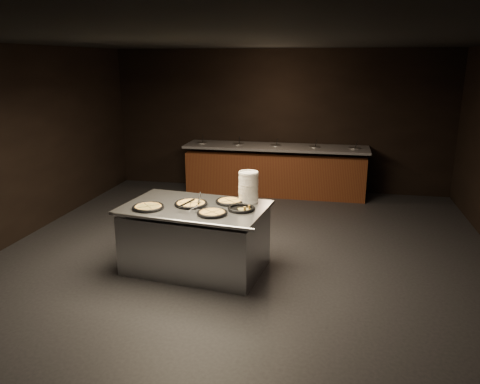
{
  "coord_description": "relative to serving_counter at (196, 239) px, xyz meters",
  "views": [
    {
      "loc": [
        1.17,
        -5.72,
        2.65
      ],
      "look_at": [
        -0.06,
        0.3,
        0.93
      ],
      "focal_mm": 35.0,
      "sensor_mm": 36.0,
      "label": 1
    }
  ],
  "objects": [
    {
      "name": "pan_cheese_slices_b",
      "position": [
        0.31,
        -0.29,
        0.47
      ],
      "size": [
        0.37,
        0.37,
        0.04
      ],
      "rotation": [
        0.0,
        0.0,
        2.51
      ],
      "color": "black",
      "rests_on": "serving_counter"
    },
    {
      "name": "plate_stack",
      "position": [
        0.64,
        0.3,
        0.65
      ],
      "size": [
        0.26,
        0.26,
        0.41
      ],
      "primitive_type": "cylinder",
      "color": "white",
      "rests_on": "serving_counter"
    },
    {
      "name": "pan_veggie_slices",
      "position": [
        0.62,
        -0.04,
        0.47
      ],
      "size": [
        0.34,
        0.34,
        0.04
      ],
      "rotation": [
        0.0,
        0.0,
        -0.89
      ],
      "color": "black",
      "rests_on": "serving_counter"
    },
    {
      "name": "pan_cheese_whole",
      "position": [
        -0.06,
        0.02,
        0.47
      ],
      "size": [
        0.43,
        0.43,
        0.04
      ],
      "rotation": [
        0.0,
        0.0,
        0.23
      ],
      "color": "black",
      "rests_on": "serving_counter"
    },
    {
      "name": "server_right",
      "position": [
        0.02,
        -0.25,
        0.53
      ],
      "size": [
        0.35,
        0.11,
        0.17
      ],
      "rotation": [
        0.0,
        0.0,
        0.07
      ],
      "color": "silver",
      "rests_on": "serving_counter"
    },
    {
      "name": "server_left",
      "position": [
        0.04,
        0.1,
        0.52
      ],
      "size": [
        0.11,
        0.3,
        0.15
      ],
      "rotation": [
        0.0,
        0.0,
        1.79
      ],
      "color": "silver",
      "rests_on": "serving_counter"
    },
    {
      "name": "room",
      "position": [
        0.54,
        0.24,
        1.03
      ],
      "size": [
        7.02,
        8.02,
        2.92
      ],
      "color": "black",
      "rests_on": "ground"
    },
    {
      "name": "pan_veggie_whole",
      "position": [
        -0.54,
        -0.23,
        0.47
      ],
      "size": [
        0.4,
        0.4,
        0.04
      ],
      "rotation": [
        0.0,
        0.0,
        0.73
      ],
      "color": "black",
      "rests_on": "serving_counter"
    },
    {
      "name": "serving_counter",
      "position": [
        0.0,
        0.0,
        0.0
      ],
      "size": [
        1.93,
        1.37,
        0.87
      ],
      "rotation": [
        0.0,
        0.0,
        -0.12
      ],
      "color": "silver",
      "rests_on": "ground"
    },
    {
      "name": "pan_cheese_slices_a",
      "position": [
        0.41,
        0.22,
        0.47
      ],
      "size": [
        0.37,
        0.37,
        0.04
      ],
      "rotation": [
        0.0,
        0.0,
        0.78
      ],
      "color": "black",
      "rests_on": "serving_counter"
    },
    {
      "name": "salad_bar",
      "position": [
        0.54,
        3.8,
        0.02
      ],
      "size": [
        3.7,
        0.83,
        1.18
      ],
      "color": "#552C14",
      "rests_on": "ground"
    }
  ]
}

